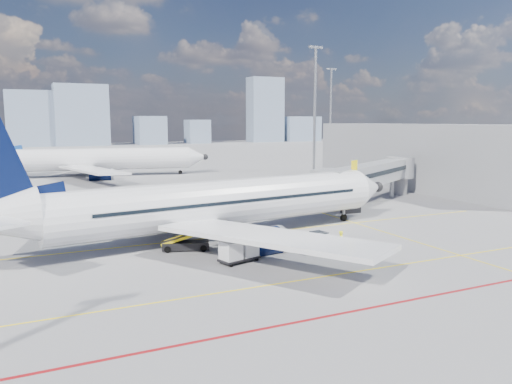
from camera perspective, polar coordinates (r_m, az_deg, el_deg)
ground at (r=39.22m, az=1.40°, el=-7.45°), size 420.00×420.00×0.00m
apron_markings at (r=35.63m, az=3.40°, el=-9.07°), size 90.00×35.12×0.01m
jet_bridge at (r=65.17m, az=13.39°, el=1.95°), size 23.55×15.78×6.30m
terminal_block at (r=82.66m, az=18.47°, el=3.90°), size 10.00×42.00×10.00m
floodlight_mast_ne at (r=104.41m, az=6.74°, el=9.79°), size 3.20×0.61×25.45m
floodlight_mast_far at (r=148.44m, az=8.52°, el=9.26°), size 3.20×0.61×25.45m
distant_skyline at (r=223.80m, az=-25.29°, el=7.62°), size 253.23×15.11×31.36m
main_aircraft at (r=43.98m, az=-5.47°, el=-1.47°), size 42.18×36.63×12.36m
second_aircraft at (r=99.34m, az=-18.10°, el=3.54°), size 43.04×37.28×12.62m
baggage_tug at (r=40.74m, az=7.54°, el=-5.72°), size 2.66×1.83×1.73m
cargo_dolly at (r=37.64m, az=-1.94°, el=-6.64°), size 3.38×2.17×1.71m
belt_loader at (r=41.52m, az=-7.86°, el=-5.82°), size 5.49×2.77×2.22m
ramp_worker at (r=40.89m, az=9.73°, el=-5.62°), size 0.72×0.78×1.79m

